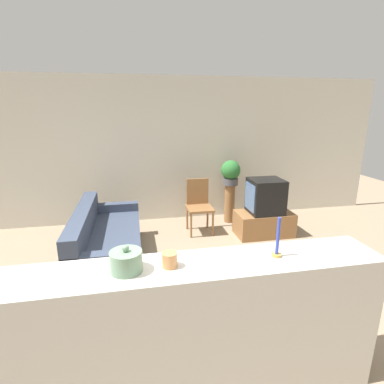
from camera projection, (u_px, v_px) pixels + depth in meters
The scene contains 12 objects.
ground_plane at pixel (188, 347), 2.76m from camera, with size 14.00×14.00×0.00m, color gray.
wall_back at pixel (155, 151), 5.64m from camera, with size 9.00×0.06×2.70m.
couch at pixel (107, 243), 4.21m from camera, with size 0.86×1.98×0.79m.
tv_stand at pixel (264, 223), 5.17m from camera, with size 0.96×0.53×0.41m.
television at pixel (265, 196), 5.04m from camera, with size 0.56×0.50×0.58m.
wooden_chair at pixel (199, 203), 5.26m from camera, with size 0.44×0.44×0.93m.
plant_stand at pixel (230, 203), 5.74m from camera, with size 0.19×0.19×0.74m.
potted_plant at pixel (231, 172), 5.57m from camera, with size 0.36×0.36×0.46m.
foreground_counter at pixel (198, 331), 2.20m from camera, with size 2.67×0.44×1.09m.
decorative_bowl at pixel (126, 261), 1.94m from camera, with size 0.21×0.21×0.19m.
candle_jar at pixel (170, 260), 2.00m from camera, with size 0.11×0.11×0.10m.
candlestick at pixel (277, 243), 2.13m from camera, with size 0.07×0.07×0.30m.
Camera 1 is at (-0.40, -2.24, 2.12)m, focal length 28.00 mm.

